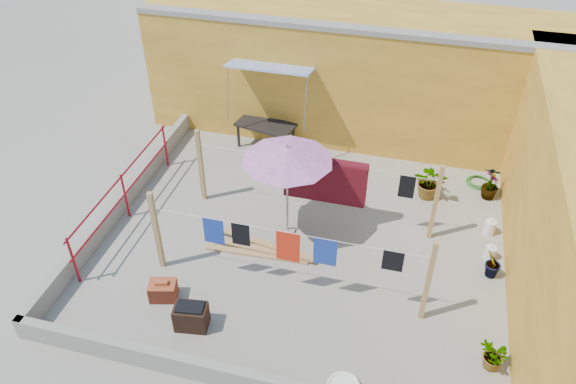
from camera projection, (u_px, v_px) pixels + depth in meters
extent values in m
plane|color=#9E998E|center=(303.00, 241.00, 11.60)|extent=(80.00, 80.00, 0.00)
cube|color=gold|center=(368.00, 75.00, 14.11)|extent=(11.00, 2.40, 3.20)
cube|color=gray|center=(367.00, 31.00, 12.36)|extent=(11.00, 0.35, 0.12)
cube|color=#2D51B2|center=(270.00, 67.00, 12.95)|extent=(2.00, 0.79, 0.22)
cylinder|color=gray|center=(228.00, 95.00, 13.26)|extent=(0.03, 0.30, 1.28)
cylinder|color=gray|center=(306.00, 105.00, 12.88)|extent=(0.03, 0.30, 1.28)
cube|color=gray|center=(249.00, 381.00, 8.73)|extent=(8.30, 0.16, 0.44)
cube|color=gray|center=(123.00, 201.00, 12.30)|extent=(0.16, 7.30, 0.44)
cylinder|color=maroon|center=(73.00, 260.00, 10.37)|extent=(0.05, 0.05, 1.10)
cylinder|color=maroon|center=(125.00, 196.00, 11.90)|extent=(0.05, 0.05, 1.10)
cylinder|color=maroon|center=(165.00, 146.00, 13.42)|extent=(0.05, 0.05, 1.10)
cylinder|color=maroon|center=(121.00, 177.00, 11.59)|extent=(0.04, 4.20, 0.04)
cylinder|color=maroon|center=(125.00, 194.00, 11.87)|extent=(0.04, 4.20, 0.04)
cube|color=tan|center=(157.00, 231.00, 10.49)|extent=(0.09, 0.09, 1.80)
cube|color=tan|center=(428.00, 282.00, 9.47)|extent=(0.09, 0.09, 1.80)
cube|color=tan|center=(436.00, 203.00, 11.15)|extent=(0.09, 0.09, 1.80)
cube|color=tan|center=(201.00, 166.00, 12.17)|extent=(0.09, 0.09, 1.80)
cylinder|color=silver|center=(285.00, 232.00, 9.64)|extent=(5.00, 0.01, 0.01)
cylinder|color=silver|center=(314.00, 162.00, 11.32)|extent=(5.00, 0.01, 0.01)
cube|color=#4A0C14|center=(325.00, 181.00, 11.53)|extent=(1.72, 0.22, 0.95)
cube|color=black|center=(407.00, 187.00, 11.10)|extent=(0.31, 0.02, 0.53)
cube|color=maroon|center=(290.00, 167.00, 11.56)|extent=(0.40, 0.02, 0.45)
cube|color=navy|center=(214.00, 231.00, 10.09)|extent=(0.38, 0.02, 0.57)
cube|color=black|center=(241.00, 234.00, 9.96)|extent=(0.33, 0.02, 0.49)
cube|color=red|center=(288.00, 247.00, 9.84)|extent=(0.43, 0.02, 0.67)
cube|color=navy|center=(325.00, 252.00, 9.68)|extent=(0.41, 0.02, 0.59)
cube|color=black|center=(393.00, 261.00, 9.39)|extent=(0.35, 0.02, 0.43)
cylinder|color=gray|center=(287.00, 230.00, 11.82)|extent=(0.32, 0.32, 0.05)
cylinder|color=gray|center=(287.00, 192.00, 11.20)|extent=(0.04, 0.04, 2.07)
cone|color=pink|center=(287.00, 154.00, 10.64)|extent=(2.12, 2.12, 0.29)
cylinder|color=gray|center=(287.00, 147.00, 10.54)|extent=(0.04, 0.04, 0.09)
cube|color=black|center=(266.00, 125.00, 14.00)|extent=(1.57, 1.00, 0.05)
cube|color=black|center=(238.00, 136.00, 14.23)|extent=(0.05, 0.05, 0.63)
cube|color=black|center=(250.00, 125.00, 14.64)|extent=(0.05, 0.05, 0.63)
cube|color=black|center=(283.00, 148.00, 13.78)|extent=(0.05, 0.05, 0.63)
cube|color=black|center=(293.00, 137.00, 14.19)|extent=(0.05, 0.05, 0.63)
cube|color=#A23C25|center=(163.00, 291.00, 10.27)|extent=(0.56, 0.47, 0.36)
cube|color=#A84627|center=(162.00, 283.00, 10.14)|extent=(0.24, 0.16, 0.07)
cube|color=tan|center=(256.00, 254.00, 11.26)|extent=(2.12, 0.26, 0.04)
cube|color=tan|center=(262.00, 249.00, 11.30)|extent=(2.12, 0.22, 0.04)
cube|color=tan|center=(267.00, 244.00, 11.35)|extent=(2.11, 0.52, 0.04)
cube|color=black|center=(191.00, 317.00, 9.72)|extent=(0.62, 0.46, 0.47)
cube|color=black|center=(190.00, 307.00, 9.56)|extent=(0.51, 0.35, 0.04)
cylinder|color=white|center=(490.00, 253.00, 11.10)|extent=(0.21, 0.21, 0.29)
cylinder|color=white|center=(492.00, 247.00, 11.00)|extent=(0.06, 0.06, 0.05)
cylinder|color=white|center=(490.00, 227.00, 11.68)|extent=(0.23, 0.23, 0.32)
cylinder|color=white|center=(492.00, 221.00, 11.57)|extent=(0.06, 0.06, 0.05)
torus|color=#1D6E18|center=(478.00, 183.00, 13.16)|extent=(0.56, 0.56, 0.04)
torus|color=#1D6E18|center=(478.00, 181.00, 13.13)|extent=(0.48, 0.48, 0.04)
imported|color=#205C1A|center=(430.00, 182.00, 12.53)|extent=(0.77, 0.67, 0.82)
imported|color=#205C1A|center=(490.00, 185.00, 12.54)|extent=(0.44, 0.44, 0.68)
imported|color=#205C1A|center=(491.00, 180.00, 12.63)|extent=(0.45, 0.35, 0.77)
imported|color=#205C1A|center=(493.00, 264.00, 10.59)|extent=(0.41, 0.45, 0.67)
imported|color=#205C1A|center=(495.00, 357.00, 9.01)|extent=(0.59, 0.63, 0.57)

